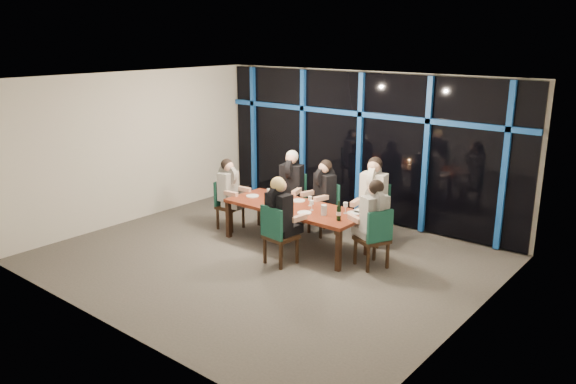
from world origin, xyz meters
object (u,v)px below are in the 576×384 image
(diner_end_right, at_px, (373,210))
(water_pitcher, at_px, (324,210))
(wine_bottle, at_px, (339,213))
(diner_far_left, at_px, (291,178))
(chair_far_mid, at_px, (326,206))
(chair_far_right, at_px, (374,210))
(dining_table, at_px, (295,210))
(chair_end_right, at_px, (375,236))
(diner_near_mid, at_px, (281,208))
(chair_end_left, at_px, (227,202))
(diner_far_right, at_px, (373,188))
(chair_near_mid, at_px, (277,232))
(chair_far_left, at_px, (293,197))
(diner_far_mid, at_px, (323,186))
(diner_end_left, at_px, (229,184))

(diner_end_right, height_order, water_pitcher, diner_end_right)
(wine_bottle, bearing_deg, diner_far_left, 151.59)
(chair_far_mid, relative_size, chair_far_right, 0.90)
(dining_table, xyz_separation_m, chair_end_right, (1.64, 0.02, -0.12))
(chair_end_right, bearing_deg, diner_near_mid, -33.68)
(chair_far_mid, relative_size, chair_end_left, 1.03)
(diner_far_right, bearing_deg, chair_near_mid, -119.16)
(chair_far_mid, distance_m, chair_far_right, 0.95)
(diner_end_right, bearing_deg, diner_far_left, -83.05)
(dining_table, xyz_separation_m, diner_end_right, (1.56, 0.05, 0.29))
(chair_far_left, distance_m, diner_near_mid, 2.03)
(dining_table, xyz_separation_m, chair_near_mid, (0.31, -0.87, -0.11))
(water_pitcher, bearing_deg, diner_far_right, 50.83)
(chair_far_mid, bearing_deg, diner_far_left, -155.63)
(chair_end_right, height_order, diner_far_right, diner_far_right)
(wine_bottle, bearing_deg, chair_near_mid, -136.32)
(dining_table, xyz_separation_m, diner_near_mid, (0.32, -0.79, 0.29))
(chair_end_left, relative_size, chair_end_right, 0.94)
(chair_far_mid, height_order, diner_near_mid, diner_near_mid)
(dining_table, distance_m, diner_far_mid, 0.86)
(chair_far_right, relative_size, diner_near_mid, 1.09)
(dining_table, xyz_separation_m, chair_far_right, (0.97, 1.09, -0.08))
(chair_far_left, distance_m, diner_far_right, 1.81)
(dining_table, distance_m, diner_end_left, 1.58)
(diner_end_right, xyz_separation_m, diner_near_mid, (-1.23, -0.84, 0.00))
(chair_far_mid, bearing_deg, diner_near_mid, -64.07)
(wine_bottle, height_order, water_pitcher, wine_bottle)
(chair_end_right, relative_size, chair_near_mid, 1.00)
(water_pitcher, bearing_deg, diner_end_left, 154.45)
(chair_far_left, distance_m, water_pitcher, 1.78)
(chair_end_right, bearing_deg, dining_table, -64.59)
(diner_far_left, xyz_separation_m, water_pitcher, (1.44, -0.90, -0.15))
(chair_far_left, height_order, diner_far_left, diner_far_left)
(diner_far_mid, height_order, diner_end_left, diner_far_mid)
(chair_far_right, bearing_deg, wine_bottle, -95.87)
(chair_end_right, bearing_deg, chair_far_left, -84.94)
(chair_end_right, height_order, diner_near_mid, diner_near_mid)
(chair_end_left, distance_m, water_pitcher, 2.37)
(diner_end_right, xyz_separation_m, wine_bottle, (-0.51, -0.23, -0.09))
(dining_table, xyz_separation_m, wine_bottle, (1.05, -0.17, 0.19))
(chair_near_mid, relative_size, diner_far_left, 1.01)
(diner_end_right, relative_size, diner_near_mid, 1.00)
(diner_far_left, bearing_deg, diner_near_mid, -71.84)
(chair_near_mid, bearing_deg, diner_far_right, -103.65)
(chair_far_right, bearing_deg, diner_far_left, -179.65)
(chair_end_right, xyz_separation_m, chair_near_mid, (-1.32, -0.89, 0.00))
(wine_bottle, bearing_deg, diner_far_right, 93.17)
(dining_table, distance_m, chair_near_mid, 0.94)
(diner_far_left, relative_size, diner_end_left, 1.09)
(chair_end_right, bearing_deg, chair_near_mid, -31.21)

